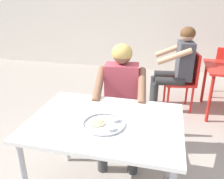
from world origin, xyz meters
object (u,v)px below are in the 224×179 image
object	(u,v)px
thali_tray	(104,124)
chair_red_left	(185,78)
chair_foreground	(123,103)
patron_background	(178,62)
diner_foreground	(121,93)
table_foreground	(105,129)

from	to	relation	value
thali_tray	chair_red_left	world-z (taller)	chair_red_left
chair_foreground	chair_red_left	distance (m)	1.28
patron_background	thali_tray	bearing A→B (deg)	-105.95
thali_tray	patron_background	size ratio (longest dim) A/B	0.26
thali_tray	chair_foreground	distance (m)	0.97
diner_foreground	chair_red_left	distance (m)	1.48
chair_foreground	patron_background	bearing A→B (deg)	59.61
thali_tray	chair_red_left	distance (m)	2.11
thali_tray	table_foreground	bearing A→B (deg)	98.63
diner_foreground	patron_background	xyz separation A→B (m)	(0.58, 1.25, 0.02)
table_foreground	patron_background	distance (m)	1.96
thali_tray	diner_foreground	bearing A→B (deg)	91.65
chair_foreground	diner_foreground	xyz separation A→B (m)	(0.02, -0.23, 0.21)
diner_foreground	table_foreground	bearing A→B (deg)	-89.16
table_foreground	patron_background	xyz separation A→B (m)	(0.57, 1.88, 0.05)
thali_tray	chair_foreground	xyz separation A→B (m)	(-0.04, 0.93, -0.27)
table_foreground	diner_foreground	bearing A→B (deg)	90.84
table_foreground	chair_foreground	bearing A→B (deg)	92.12
table_foreground	diner_foreground	distance (m)	0.63
thali_tray	chair_foreground	world-z (taller)	chair_foreground
thali_tray	diner_foreground	size ratio (longest dim) A/B	0.26
chair_red_left	patron_background	size ratio (longest dim) A/B	0.71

